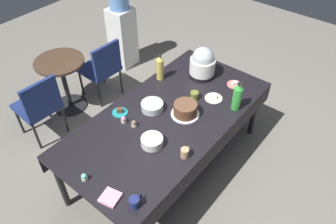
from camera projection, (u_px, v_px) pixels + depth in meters
name	position (u px, v px, depth m)	size (l,w,h in m)	color
ground	(168.00, 164.00, 3.64)	(9.00, 9.00, 0.00)	slate
potluck_table	(168.00, 120.00, 3.18)	(2.20, 1.10, 0.75)	black
frosted_layer_cake	(185.00, 110.00, 3.10)	(0.28, 0.28, 0.13)	silver
slow_cooker	(203.00, 63.00, 3.51)	(0.29, 0.29, 0.35)	black
glass_salad_bowl	(152.00, 106.00, 3.18)	(0.22, 0.22, 0.07)	#B2C6BC
ceramic_snack_bowl	(152.00, 141.00, 2.84)	(0.20, 0.20, 0.08)	silver
dessert_plate_cream	(214.00, 98.00, 3.32)	(0.18, 0.18, 0.04)	beige
dessert_plate_coral	(234.00, 84.00, 3.48)	(0.16, 0.16, 0.04)	#E07266
dessert_plate_teal	(120.00, 112.00, 3.16)	(0.15, 0.15, 0.06)	teal
cupcake_berry	(84.00, 177.00, 2.57)	(0.05, 0.05, 0.07)	beige
cupcake_rose	(123.00, 120.00, 3.05)	(0.05, 0.05, 0.07)	beige
cupcake_vanilla	(134.00, 124.00, 3.01)	(0.05, 0.05, 0.07)	beige
soda_bottle_ginger_ale	(160.00, 68.00, 3.48)	(0.08, 0.08, 0.31)	gold
soda_bottle_lime_soda	(237.00, 97.00, 3.12)	(0.09, 0.09, 0.31)	green
coffee_mug_olive	(195.00, 95.00, 3.29)	(0.12, 0.08, 0.08)	olive
coffee_mug_tan	(185.00, 153.00, 2.73)	(0.11, 0.07, 0.09)	tan
coffee_mug_navy	(135.00, 202.00, 2.39)	(0.12, 0.08, 0.09)	navy
paper_napkin_stack	(110.00, 198.00, 2.45)	(0.14, 0.14, 0.02)	pink
maroon_chair_left	(39.00, 104.00, 3.65)	(0.46, 0.46, 0.85)	navy
maroon_chair_right	(102.00, 67.00, 4.19)	(0.45, 0.45, 0.85)	navy
round_cafe_table	(63.00, 76.00, 4.04)	(0.60, 0.60, 0.72)	#473323
water_cooler	(122.00, 29.00, 4.73)	(0.32, 0.32, 1.24)	silver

